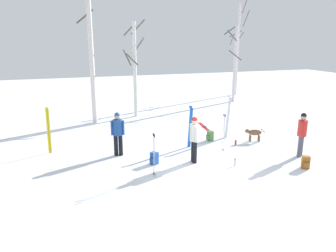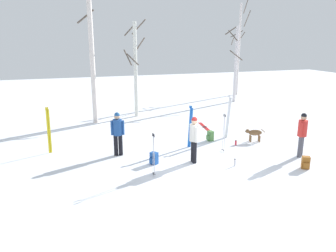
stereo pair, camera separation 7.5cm
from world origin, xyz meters
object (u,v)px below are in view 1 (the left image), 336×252
ski_pair_planted_2 (228,117)px  water_bottle_1 (235,162)px  dog (254,133)px  ski_pair_planted_0 (190,127)px  ski_pair_planted_1 (49,131)px  person_0 (118,131)px  birch_tree_2 (135,68)px  ski_pair_lying_0 (204,127)px  birch_tree_1 (91,47)px  backpack_0 (306,162)px  ski_poles_1 (154,154)px  ski_poles_0 (224,132)px  person_2 (194,137)px  person_1 (302,132)px  water_bottle_0 (236,143)px  birch_tree_4 (238,48)px  backpack_2 (154,158)px  backpack_1 (210,136)px  birch_tree_3 (235,63)px

ski_pair_planted_2 → water_bottle_1: 3.54m
dog → ski_pair_planted_0: size_ratio=0.49×
ski_pair_planted_1 → ski_pair_planted_2: bearing=-2.9°
person_0 → birch_tree_2: (2.14, 6.26, 1.83)m
ski_pair_lying_0 → birch_tree_1: birch_tree_1 is taller
ski_pair_planted_1 → backpack_0: bearing=-27.9°
ski_pair_lying_0 → birch_tree_2: bearing=128.7°
ski_poles_1 → backpack_0: ski_poles_1 is taller
ski_pair_lying_0 → ski_poles_0: size_ratio=1.17×
ski_poles_0 → ski_poles_1: ski_poles_0 is taller
dog → ski_poles_1: (-5.21, -2.23, 0.39)m
ski_poles_1 → birch_tree_1: birch_tree_1 is taller
person_2 → dog: (3.48, 1.48, -0.59)m
backpack_0 → person_0: bearing=150.6°
person_1 → water_bottle_0: bearing=130.0°
ski_poles_1 → water_bottle_1: ski_poles_1 is taller
dog → birch_tree_4: bearing=63.9°
person_1 → ski_pair_planted_2: size_ratio=0.87×
water_bottle_1 → birch_tree_2: 9.22m
person_1 → ski_poles_0: bearing=151.0°
ski_pair_planted_2 → water_bottle_0: bearing=-98.6°
backpack_2 → person_1: bearing=-10.1°
ski_pair_lying_0 → ski_poles_1: 6.65m
ski_pair_planted_1 → ski_poles_0: size_ratio=1.20×
ski_pair_planted_2 → ski_poles_0: (-1.06, -1.63, -0.16)m
person_1 → ski_pair_planted_2: bearing=116.3°
ski_pair_lying_0 → backpack_1: 2.31m
backpack_2 → birch_tree_1: (-1.37, 6.79, 3.76)m
person_0 → water_bottle_1: person_0 is taller
ski_poles_1 → backpack_0: size_ratio=3.32×
ski_pair_planted_2 → backpack_0: ski_pair_planted_2 is taller
birch_tree_2 → backpack_0: bearing=-68.2°
water_bottle_0 → dog: bearing=11.6°
backpack_0 → ski_pair_planted_1: bearing=152.1°
ski_poles_0 → ski_pair_planted_0: bearing=137.7°
person_1 → backpack_1: bearing=129.8°
ski_pair_planted_1 → ski_poles_1: ski_pair_planted_1 is taller
ski_poles_1 → water_bottle_0: 4.71m
person_2 → birch_tree_2: size_ratio=0.32×
ski_pair_lying_0 → water_bottle_0: (0.04, -3.11, 0.09)m
person_1 → backpack_0: person_1 is taller
person_1 → person_2: same height
birch_tree_4 → ski_poles_1: bearing=-128.5°
person_2 → birch_tree_4: bearing=54.8°
ski_poles_0 → water_bottle_1: size_ratio=5.58×
birch_tree_2 → birch_tree_4: (9.39, 4.95, 0.85)m
backpack_0 → birch_tree_3: bearing=72.3°
water_bottle_0 → birch_tree_4: birch_tree_4 is taller
ski_pair_planted_0 → birch_tree_4: size_ratio=0.25×
ski_pair_lying_0 → ski_pair_planted_2: bearing=-84.3°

